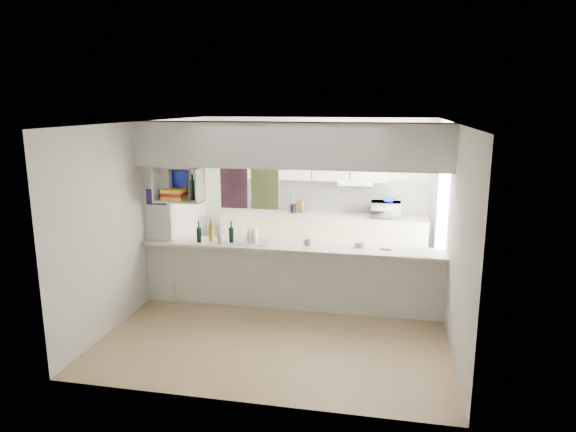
% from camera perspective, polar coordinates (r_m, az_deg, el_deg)
% --- Properties ---
extents(floor, '(4.80, 4.80, 0.00)m').
position_cam_1_polar(floor, '(7.40, 0.19, -10.16)').
color(floor, tan).
rests_on(floor, ground).
extents(ceiling, '(4.80, 4.80, 0.00)m').
position_cam_1_polar(ceiling, '(6.84, 0.20, 10.40)').
color(ceiling, white).
rests_on(ceiling, wall_back).
extents(wall_back, '(4.20, 0.00, 4.20)m').
position_cam_1_polar(wall_back, '(9.33, 3.01, 2.89)').
color(wall_back, silver).
rests_on(wall_back, floor).
extents(wall_left, '(0.00, 4.80, 4.80)m').
position_cam_1_polar(wall_left, '(7.68, -15.38, 0.39)').
color(wall_left, silver).
rests_on(wall_left, floor).
extents(wall_right, '(0.00, 4.80, 4.80)m').
position_cam_1_polar(wall_right, '(6.93, 17.51, -1.02)').
color(wall_right, silver).
rests_on(wall_right, floor).
extents(servery_partition, '(4.20, 0.50, 2.60)m').
position_cam_1_polar(servery_partition, '(6.97, -1.20, 2.65)').
color(servery_partition, silver).
rests_on(servery_partition, floor).
extents(cubby_shelf, '(0.65, 0.35, 0.50)m').
position_cam_1_polar(cubby_shelf, '(7.33, -12.04, 3.27)').
color(cubby_shelf, white).
rests_on(cubby_shelf, bulkhead).
extents(kitchen_run, '(3.60, 0.63, 2.24)m').
position_cam_1_polar(kitchen_run, '(9.14, 3.73, -0.34)').
color(kitchen_run, '#E9E4C5').
rests_on(kitchen_run, floor).
extents(microwave, '(0.51, 0.35, 0.28)m').
position_cam_1_polar(microwave, '(8.95, 10.82, 0.71)').
color(microwave, white).
rests_on(microwave, bench_top).
extents(bowl, '(0.22, 0.22, 0.05)m').
position_cam_1_polar(bowl, '(8.88, 11.11, 1.69)').
color(bowl, '#0E17A0').
rests_on(bowl, microwave).
extents(dish_rack, '(0.42, 0.32, 0.21)m').
position_cam_1_polar(dish_rack, '(7.24, -3.68, -2.31)').
color(dish_rack, silver).
rests_on(dish_rack, breakfast_bar).
extents(cup, '(0.16, 0.16, 0.09)m').
position_cam_1_polar(cup, '(6.99, 2.19, -3.01)').
color(cup, white).
rests_on(cup, dish_rack).
extents(wine_bottles, '(0.52, 0.15, 0.34)m').
position_cam_1_polar(wine_bottles, '(7.30, -8.09, -1.98)').
color(wine_bottles, black).
rests_on(wine_bottles, breakfast_bar).
extents(plastic_tubs, '(0.49, 0.18, 0.07)m').
position_cam_1_polar(plastic_tubs, '(7.08, 8.12, -3.17)').
color(plastic_tubs, silver).
rests_on(plastic_tubs, breakfast_bar).
extents(utensil_jar, '(0.11, 0.11, 0.15)m').
position_cam_1_polar(utensil_jar, '(9.20, 0.60, 0.85)').
color(utensil_jar, black).
rests_on(utensil_jar, bench_top).
extents(knife_block, '(0.13, 0.12, 0.22)m').
position_cam_1_polar(knife_block, '(9.20, 1.41, 1.05)').
color(knife_block, brown).
rests_on(knife_block, bench_top).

